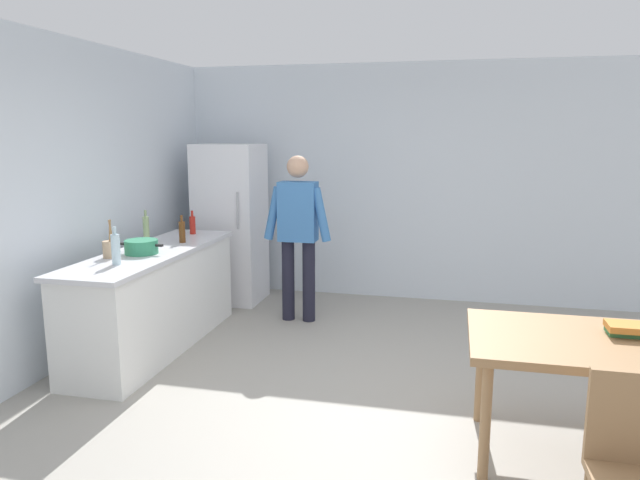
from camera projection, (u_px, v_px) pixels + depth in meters
The scene contains 14 objects.
ground_plane at pixel (360, 411), 4.05m from camera, with size 14.00×14.00×0.00m, color #9E998E.
wall_back at pixel (403, 183), 6.68m from camera, with size 6.40×0.12×2.70m, color silver.
wall_left at pixel (42, 206), 4.58m from camera, with size 0.12×5.60×2.70m, color silver.
kitchen_counter at pixel (155, 299), 5.18m from camera, with size 0.64×2.20×0.90m.
refrigerator at pixel (231, 224), 6.61m from camera, with size 0.70×0.67×1.80m.
person at pixel (298, 227), 5.85m from camera, with size 0.70×0.22×1.70m.
dining_table at pixel (593, 352), 3.33m from camera, with size 1.40×0.90×0.75m.
cooking_pot at pixel (141, 247), 4.94m from camera, with size 0.40×0.28×0.12m.
utensil_jar at pixel (110, 248), 4.77m from camera, with size 0.11×0.11×0.32m.
bottle_beer_brown at pixel (182, 231), 5.44m from camera, with size 0.06×0.06×0.26m.
bottle_sauce_red at pixel (193, 225), 5.91m from camera, with size 0.06×0.06×0.24m.
bottle_water_clear at pixel (116, 249), 4.52m from camera, with size 0.07×0.07×0.30m.
bottle_vinegar_tall at pixel (146, 230), 5.35m from camera, with size 0.06×0.06×0.32m.
book_stack at pixel (626, 329), 3.37m from camera, with size 0.23×0.18×0.07m.
Camera 1 is at (0.58, -3.73, 1.91)m, focal length 32.45 mm.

